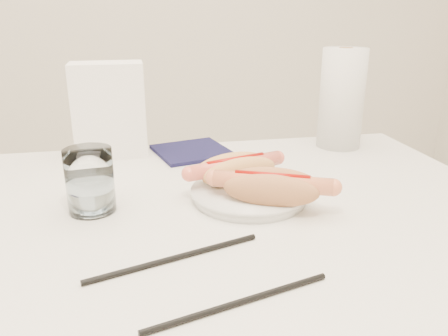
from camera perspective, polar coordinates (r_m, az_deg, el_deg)
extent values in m
cube|color=silver|center=(0.77, -5.75, -6.99)|extent=(1.20, 0.80, 0.04)
cylinder|color=silver|center=(1.38, 16.70, -12.50)|extent=(0.04, 0.04, 0.71)
cylinder|color=white|center=(0.80, 3.24, -3.45)|extent=(0.21, 0.21, 0.02)
ellipsoid|color=#E09E59|center=(0.82, 2.10, -0.45)|extent=(0.16, 0.08, 0.05)
ellipsoid|color=#E09E59|center=(0.84, 0.90, 0.26)|extent=(0.16, 0.08, 0.05)
ellipsoid|color=#E09E59|center=(0.83, 1.48, -0.86)|extent=(0.15, 0.10, 0.03)
cylinder|color=#EC6853|center=(0.83, 1.49, 0.34)|extent=(0.19, 0.08, 0.03)
cylinder|color=#990A05|center=(0.82, 1.50, 1.12)|extent=(0.12, 0.05, 0.01)
ellipsoid|color=#BA7748|center=(0.73, 5.99, -2.87)|extent=(0.16, 0.10, 0.05)
ellipsoid|color=#BA7748|center=(0.77, 6.31, -1.86)|extent=(0.16, 0.10, 0.05)
ellipsoid|color=#BA7748|center=(0.75, 6.11, -3.23)|extent=(0.16, 0.11, 0.03)
cylinder|color=#E87C51|center=(0.75, 6.17, -1.87)|extent=(0.19, 0.11, 0.03)
cylinder|color=#990A05|center=(0.74, 6.20, -0.97)|extent=(0.12, 0.06, 0.01)
cylinder|color=silver|center=(0.77, -16.77, -1.55)|extent=(0.08, 0.08, 0.11)
cylinder|color=black|center=(0.62, -6.22, -11.35)|extent=(0.24, 0.08, 0.01)
cylinder|color=black|center=(0.54, 2.08, -16.77)|extent=(0.23, 0.07, 0.01)
cube|color=white|center=(1.06, -14.45, 7.20)|extent=(0.16, 0.09, 0.21)
cube|color=black|center=(1.06, -4.12, 2.17)|extent=(0.20, 0.20, 0.01)
cylinder|color=silver|center=(1.12, 14.82, 8.58)|extent=(0.12, 0.12, 0.24)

